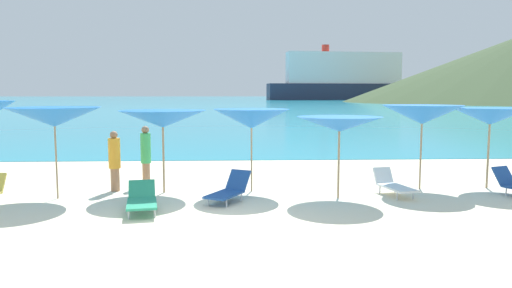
# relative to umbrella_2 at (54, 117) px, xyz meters

# --- Properties ---
(ground_plane) EXTENTS (50.00, 100.00, 0.30)m
(ground_plane) POSITION_rel_umbrella_2_xyz_m (3.66, 6.96, -2.20)
(ground_plane) COLOR beige
(ocean_water) EXTENTS (650.00, 440.00, 0.02)m
(ocean_water) POSITION_rel_umbrella_2_xyz_m (3.66, 226.62, -2.04)
(ocean_water) COLOR teal
(ocean_water) RESTS_ON ground_plane
(umbrella_2) EXTENTS (2.42, 2.42, 2.29)m
(umbrella_2) POSITION_rel_umbrella_2_xyz_m (0.00, 0.00, 0.00)
(umbrella_2) COLOR #9E7F59
(umbrella_2) RESTS_ON ground_plane
(umbrella_3) EXTENTS (2.34, 2.34, 2.19)m
(umbrella_3) POSITION_rel_umbrella_2_xyz_m (2.57, 0.61, -0.09)
(umbrella_3) COLOR #9E7F59
(umbrella_3) RESTS_ON ground_plane
(umbrella_4) EXTENTS (2.08, 2.08, 2.22)m
(umbrella_4) POSITION_rel_umbrella_2_xyz_m (4.90, 0.66, -0.09)
(umbrella_4) COLOR #9E7F59
(umbrella_4) RESTS_ON ground_plane
(umbrella_5) EXTENTS (2.17, 2.17, 2.05)m
(umbrella_5) POSITION_rel_umbrella_2_xyz_m (7.07, -0.24, -0.18)
(umbrella_5) COLOR #9E7F59
(umbrella_5) RESTS_ON ground_plane
(umbrella_6) EXTENTS (2.31, 2.31, 2.31)m
(umbrella_6) POSITION_rel_umbrella_2_xyz_m (9.58, 0.83, 0.00)
(umbrella_6) COLOR #9E7F59
(umbrella_6) RESTS_ON ground_plane
(umbrella_7) EXTENTS (2.17, 2.17, 2.23)m
(umbrella_7) POSITION_rel_umbrella_2_xyz_m (11.49, 0.83, -0.05)
(umbrella_7) COLOR #9E7F59
(umbrella_7) RESTS_ON ground_plane
(lounge_chair_0) EXTENTS (0.83, 1.51, 0.65)m
(lounge_chair_0) POSITION_rel_umbrella_2_xyz_m (8.56, 0.03, -1.77)
(lounge_chair_0) COLOR white
(lounge_chair_0) RESTS_ON ground_plane
(lounge_chair_3) EXTENTS (0.89, 1.65, 0.60)m
(lounge_chair_3) POSITION_rel_umbrella_2_xyz_m (2.38, -1.47, -1.76)
(lounge_chair_3) COLOR #268C66
(lounge_chair_3) RESTS_ON ground_plane
(lounge_chair_6) EXTENTS (1.18, 1.55, 0.69)m
(lounge_chair_6) POSITION_rel_umbrella_2_xyz_m (4.31, -0.53, -1.76)
(lounge_chair_6) COLOR #1E478C
(lounge_chair_6) RESTS_ON ground_plane
(beachgoer_0) EXTENTS (0.29, 0.29, 1.71)m
(beachgoer_0) POSITION_rel_umbrella_2_xyz_m (1.92, 1.60, -1.13)
(beachgoer_0) COLOR #A3704C
(beachgoer_0) RESTS_ON ground_plane
(beachgoer_1) EXTENTS (0.31, 0.31, 1.63)m
(beachgoer_1) POSITION_rel_umbrella_2_xyz_m (1.22, 0.87, -1.19)
(beachgoer_1) COLOR #A3704C
(beachgoer_1) RESTS_ON ground_plane
(cruise_ship) EXTENTS (65.05, 14.90, 22.86)m
(cruise_ship) POSITION_rel_umbrella_2_xyz_m (50.28, 188.75, 6.79)
(cruise_ship) COLOR #262D47
(cruise_ship) RESTS_ON ocean_water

